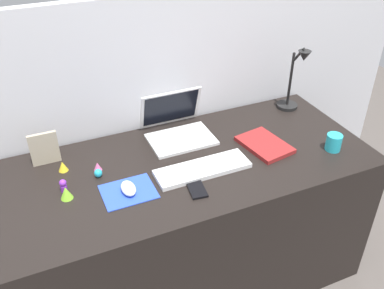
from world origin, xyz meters
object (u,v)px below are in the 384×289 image
object	(u,v)px
laptop	(176,125)
mouse	(128,188)
toy_figurine_yellow	(63,166)
toy_figurine_pink	(98,166)
toy_figurine_lime	(66,193)
picture_frame	(44,149)
toy_figurine_cyan	(98,173)
desk_lamp	(294,82)
notebook_pad	(264,145)
cell_phone	(196,188)
keyboard	(203,169)
toy_figurine_purple	(63,185)
coffee_mug	(334,142)

from	to	relation	value
laptop	mouse	size ratio (longest dim) A/B	3.12
toy_figurine_yellow	toy_figurine_pink	bearing A→B (deg)	-22.81
toy_figurine_lime	picture_frame	bearing A→B (deg)	97.63
toy_figurine_lime	toy_figurine_cyan	distance (m)	0.17
desk_lamp	notebook_pad	size ratio (longest dim) A/B	1.49
cell_phone	keyboard	bearing A→B (deg)	60.28
toy_figurine_pink	toy_figurine_purple	xyz separation A→B (m)	(-0.16, -0.08, 0.01)
toy_figurine_cyan	toy_figurine_pink	bearing A→B (deg)	79.64
keyboard	toy_figurine_purple	size ratio (longest dim) A/B	7.42
picture_frame	toy_figurine_cyan	xyz separation A→B (m)	(0.18, -0.19, -0.06)
keyboard	laptop	bearing A→B (deg)	88.61
cell_phone	coffee_mug	bearing A→B (deg)	7.83
desk_lamp	picture_frame	world-z (taller)	desk_lamp
notebook_pad	toy_figurine_lime	size ratio (longest dim) A/B	4.46
laptop	toy_figurine_purple	bearing A→B (deg)	-159.61
notebook_pad	toy_figurine_cyan	size ratio (longest dim) A/B	6.45
picture_frame	toy_figurine_cyan	bearing A→B (deg)	-45.90
cell_phone	toy_figurine_purple	bearing A→B (deg)	164.94
desk_lamp	coffee_mug	distance (m)	0.41
desk_lamp	toy_figurine_cyan	distance (m)	1.09
mouse	toy_figurine_yellow	size ratio (longest dim) A/B	2.13
laptop	toy_figurine_cyan	distance (m)	0.46
laptop	coffee_mug	world-z (taller)	laptop
toy_figurine_yellow	notebook_pad	bearing A→B (deg)	-12.02
picture_frame	toy_figurine_pink	xyz separation A→B (m)	(0.19, -0.14, -0.06)
toy_figurine_lime	coffee_mug	bearing A→B (deg)	-7.09
mouse	coffee_mug	bearing A→B (deg)	-4.96
coffee_mug	picture_frame	bearing A→B (deg)	160.91
toy_figurine_lime	laptop	bearing A→B (deg)	24.63
cell_phone	toy_figurine_cyan	distance (m)	0.41
keyboard	notebook_pad	size ratio (longest dim) A/B	1.71
desk_lamp	toy_figurine_pink	distance (m)	1.08
toy_figurine_purple	toy_figurine_cyan	xyz separation A→B (m)	(0.15, 0.04, -0.01)
mouse	picture_frame	xyz separation A→B (m)	(-0.27, 0.34, 0.05)
keyboard	cell_phone	world-z (taller)	keyboard
cell_phone	toy_figurine_cyan	bearing A→B (deg)	152.43
toy_figurine_yellow	mouse	bearing A→B (deg)	-49.83
mouse	toy_figurine_pink	distance (m)	0.21
coffee_mug	toy_figurine_cyan	distance (m)	1.05
picture_frame	toy_figurine_purple	size ratio (longest dim) A/B	2.71
coffee_mug	toy_figurine_purple	bearing A→B (deg)	170.60
cell_phone	toy_figurine_pink	bearing A→B (deg)	146.84
mouse	toy_figurine_lime	bearing A→B (deg)	164.47
toy_figurine_purple	toy_figurine_cyan	distance (m)	0.15
toy_figurine_pink	toy_figurine_cyan	size ratio (longest dim) A/B	1.05
coffee_mug	toy_figurine_purple	distance (m)	1.19
toy_figurine_cyan	cell_phone	bearing A→B (deg)	-34.87
cell_phone	toy_figurine_lime	bearing A→B (deg)	169.89
keyboard	toy_figurine_cyan	world-z (taller)	toy_figurine_cyan
notebook_pad	toy_figurine_purple	distance (m)	0.90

